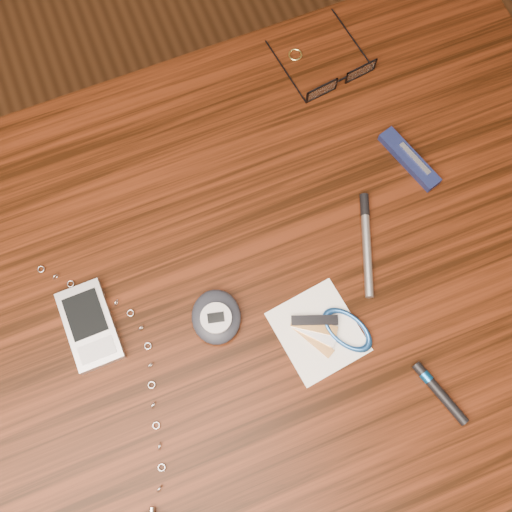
# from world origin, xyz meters

# --- Properties ---
(ground) EXTENTS (3.80, 3.80, 0.00)m
(ground) POSITION_xyz_m (0.00, 0.00, 0.00)
(ground) COLOR #472814
(ground) RESTS_ON ground
(desk) EXTENTS (1.00, 0.70, 0.75)m
(desk) POSITION_xyz_m (0.00, 0.00, 0.65)
(desk) COLOR #391609
(desk) RESTS_ON ground
(eyeglasses) EXTENTS (0.13, 0.13, 0.02)m
(eyeglasses) POSITION_xyz_m (0.22, 0.23, 0.76)
(eyeglasses) COLOR black
(eyeglasses) RESTS_ON desk
(gold_ring) EXTENTS (0.02, 0.02, 0.00)m
(gold_ring) POSITION_xyz_m (0.19, 0.29, 0.75)
(gold_ring) COLOR #F2D771
(gold_ring) RESTS_ON desk
(pda_phone) EXTENTS (0.06, 0.10, 0.02)m
(pda_phone) POSITION_xyz_m (-0.20, 0.03, 0.76)
(pda_phone) COLOR #B4B5B9
(pda_phone) RESTS_ON desk
(pedometer) EXTENTS (0.07, 0.08, 0.03)m
(pedometer) POSITION_xyz_m (-0.05, -0.02, 0.76)
(pedometer) COLOR #20212B
(pedometer) RESTS_ON desk
(notepad_keys) EXTENTS (0.12, 0.12, 0.01)m
(notepad_keys) POSITION_xyz_m (0.07, -0.09, 0.75)
(notepad_keys) COLOR white
(notepad_keys) RESTS_ON desk
(pocket_knife) EXTENTS (0.05, 0.10, 0.01)m
(pocket_knife) POSITION_xyz_m (0.26, 0.08, 0.76)
(pocket_knife) COLOR #11173D
(pocket_knife) RESTS_ON desk
(silver_pen) EXTENTS (0.06, 0.13, 0.01)m
(silver_pen) POSITION_xyz_m (0.16, 0.01, 0.76)
(silver_pen) COLOR #A8A9AD
(silver_pen) RESTS_ON desk
(black_blue_pen) EXTENTS (0.04, 0.09, 0.01)m
(black_blue_pen) POSITION_xyz_m (0.16, -0.20, 0.76)
(black_blue_pen) COLOR black
(black_blue_pen) RESTS_ON desk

